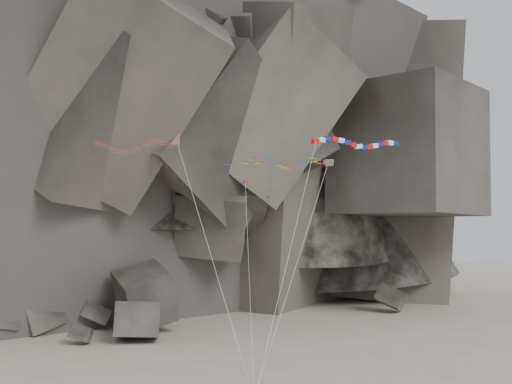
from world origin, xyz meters
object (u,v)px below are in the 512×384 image
object	(u,v)px
delta_kite	(133,145)
pennant_kite	(247,222)
banner_kite	(357,144)
parafoil_kite	(275,163)

from	to	relation	value
delta_kite	pennant_kite	xyz separation A→B (m)	(9.07, -6.03, -6.97)
pennant_kite	banner_kite	bearing A→B (deg)	28.91
banner_kite	parafoil_kite	size ratio (longest dim) A/B	1.10
pennant_kite	parafoil_kite	bearing A→B (deg)	60.03
delta_kite	parafoil_kite	size ratio (longest dim) A/B	1.11
delta_kite	banner_kite	xyz separation A→B (m)	(21.60, -2.63, 0.57)
banner_kite	parafoil_kite	xyz separation A→B (m)	(-8.20, 1.13, -1.94)
parafoil_kite	pennant_kite	distance (m)	8.40
parafoil_kite	pennant_kite	xyz separation A→B (m)	(-4.33, -4.52, -5.60)
banner_kite	parafoil_kite	world-z (taller)	banner_kite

